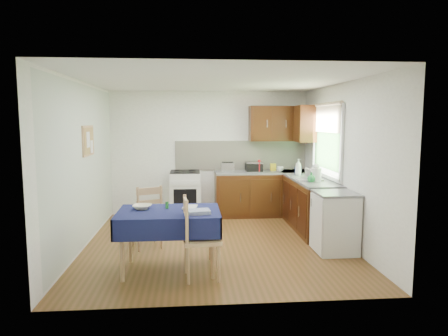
{
  "coord_description": "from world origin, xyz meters",
  "views": [
    {
      "loc": [
        -0.38,
        -6.05,
        1.91
      ],
      "look_at": [
        0.14,
        0.24,
        1.16
      ],
      "focal_mm": 32.0,
      "sensor_mm": 36.0,
      "label": 1
    }
  ],
  "objects": [
    {
      "name": "tea_towel",
      "position": [
        -0.29,
        -1.26,
        0.8
      ],
      "size": [
        0.29,
        0.24,
        0.05
      ],
      "primitive_type": "cube",
      "rotation": [
        0.0,
        0.0,
        0.14
      ],
      "color": "navy",
      "rests_on": "dining_table"
    },
    {
      "name": "floor",
      "position": [
        0.0,
        0.0,
        0.0
      ],
      "size": [
        4.2,
        4.2,
        0.0
      ],
      "primitive_type": "plane",
      "color": "#533816",
      "rests_on": "ground"
    },
    {
      "name": "chair_far",
      "position": [
        -1.04,
        -0.14,
        0.51
      ],
      "size": [
        0.55,
        0.55,
        0.96
      ],
      "rotation": [
        0.0,
        0.0,
        3.53
      ],
      "color": "tan",
      "rests_on": "ground"
    },
    {
      "name": "kettle",
      "position": [
        1.71,
        0.42,
        1.03
      ],
      "size": [
        0.18,
        0.18,
        0.3
      ],
      "color": "silver",
      "rests_on": "worktop_right"
    },
    {
      "name": "sauce_bottle",
      "position": [
        0.97,
        1.73,
        1.02
      ],
      "size": [
        0.05,
        0.05,
        0.24
      ],
      "primitive_type": "cylinder",
      "color": "red",
      "rests_on": "worktop_back"
    },
    {
      "name": "sandwich_press",
      "position": [
        0.88,
        1.84,
        0.99
      ],
      "size": [
        0.33,
        0.28,
        0.19
      ],
      "rotation": [
        0.0,
        0.0,
        -0.43
      ],
      "color": "black",
      "rests_on": "worktop_back"
    },
    {
      "name": "upper_cabinets",
      "position": [
        1.52,
        1.8,
        1.85
      ],
      "size": [
        1.2,
        0.85,
        0.7
      ],
      "color": "#361109",
      "rests_on": "wall_back"
    },
    {
      "name": "ceiling",
      "position": [
        0.0,
        0.0,
        2.5
      ],
      "size": [
        4.0,
        4.2,
        0.02
      ],
      "primitive_type": "cube",
      "color": "white",
      "rests_on": "wall_back"
    },
    {
      "name": "splashback",
      "position": [
        0.65,
        2.08,
        1.2
      ],
      "size": [
        2.7,
        0.02,
        0.6
      ],
      "primitive_type": "cube",
      "color": "#F1E8CD",
      "rests_on": "wall_back"
    },
    {
      "name": "dish_rack",
      "position": [
        1.63,
        0.56,
        0.92
      ],
      "size": [
        0.43,
        0.33,
        0.2
      ],
      "rotation": [
        0.0,
        0.0,
        -0.31
      ],
      "color": "gray",
      "rests_on": "worktop_right"
    },
    {
      "name": "toaster",
      "position": [
        0.34,
        1.78,
        0.99
      ],
      "size": [
        0.26,
        0.16,
        0.2
      ],
      "rotation": [
        0.0,
        0.0,
        0.15
      ],
      "color": "#ACACB0",
      "rests_on": "worktop_back"
    },
    {
      "name": "soap_bottle_b",
      "position": [
        1.64,
        1.31,
        1.0
      ],
      "size": [
        0.13,
        0.13,
        0.21
      ],
      "primitive_type": "imported",
      "rotation": [
        0.0,
        0.0,
        2.42
      ],
      "color": "#1C44A6",
      "rests_on": "worktop_right"
    },
    {
      "name": "stove",
      "position": [
        -0.5,
        1.8,
        0.46
      ],
      "size": [
        0.6,
        0.61,
        0.92
      ],
      "color": "silver",
      "rests_on": "ground"
    },
    {
      "name": "worktop_back",
      "position": [
        1.05,
        1.8,
        0.88
      ],
      "size": [
        1.9,
        0.6,
        0.04
      ],
      "primitive_type": "cube",
      "color": "slate",
      "rests_on": "base_cabinets"
    },
    {
      "name": "worktop_right",
      "position": [
        1.7,
        0.65,
        0.88
      ],
      "size": [
        0.6,
        1.7,
        0.04
      ],
      "primitive_type": "cube",
      "color": "slate",
      "rests_on": "base_cabinets"
    },
    {
      "name": "yellow_packet",
      "position": [
        1.28,
        1.88,
        0.97
      ],
      "size": [
        0.11,
        0.08,
        0.14
      ],
      "primitive_type": "cube",
      "rotation": [
        0.0,
        0.0,
        -0.11
      ],
      "color": "yellow",
      "rests_on": "worktop_back"
    },
    {
      "name": "window",
      "position": [
        1.97,
        0.7,
        1.65
      ],
      "size": [
        0.04,
        1.48,
        1.26
      ],
      "color": "#285322",
      "rests_on": "wall_right"
    },
    {
      "name": "book",
      "position": [
        -0.49,
        -0.91,
        0.79
      ],
      "size": [
        0.21,
        0.27,
        0.02
      ],
      "primitive_type": "imported",
      "rotation": [
        0.0,
        0.0,
        -0.14
      ],
      "color": "white",
      "rests_on": "dining_table"
    },
    {
      "name": "soap_bottle_c",
      "position": [
        1.6,
        0.33,
        0.98
      ],
      "size": [
        0.16,
        0.16,
        0.16
      ],
      "primitive_type": "imported",
      "rotation": [
        0.0,
        0.0,
        3.49
      ],
      "color": "#25873F",
      "rests_on": "worktop_right"
    },
    {
      "name": "spice_jar",
      "position": [
        -0.7,
        -0.93,
        0.82
      ],
      "size": [
        0.04,
        0.04,
        0.09
      ],
      "primitive_type": "cylinder",
      "color": "#23832E",
      "rests_on": "dining_table"
    },
    {
      "name": "cup",
      "position": [
        1.39,
        1.69,
        0.95
      ],
      "size": [
        0.15,
        0.15,
        0.11
      ],
      "primitive_type": "imported",
      "rotation": [
        0.0,
        0.0,
        -0.16
      ],
      "color": "silver",
      "rests_on": "worktop_back"
    },
    {
      "name": "chair_near",
      "position": [
        -0.31,
        -1.36,
        0.53
      ],
      "size": [
        0.48,
        0.48,
        1.0
      ],
      "rotation": [
        0.0,
        0.0,
        1.65
      ],
      "color": "tan",
      "rests_on": "ground"
    },
    {
      "name": "wall_back",
      "position": [
        0.0,
        2.1,
        1.25
      ],
      "size": [
        4.0,
        0.02,
        2.5
      ],
      "primitive_type": "cube",
      "color": "silver",
      "rests_on": "ground"
    },
    {
      "name": "base_cabinets",
      "position": [
        1.36,
        1.26,
        0.43
      ],
      "size": [
        1.9,
        2.3,
        0.86
      ],
      "color": "#361109",
      "rests_on": "ground"
    },
    {
      "name": "dining_table",
      "position": [
        -0.67,
        -1.07,
        0.67
      ],
      "size": [
        1.28,
        0.87,
        0.78
      ],
      "rotation": [
        0.0,
        0.0,
        -0.05
      ],
      "color": "#0E193B",
      "rests_on": "ground"
    },
    {
      "name": "plate_bowl",
      "position": [
        -1.01,
        -0.95,
        0.81
      ],
      "size": [
        0.27,
        0.27,
        0.06
      ],
      "primitive_type": "imported",
      "rotation": [
        0.0,
        0.0,
        -0.17
      ],
      "color": "#F7EECA",
      "rests_on": "dining_table"
    },
    {
      "name": "wall_left",
      "position": [
        -2.0,
        0.0,
        1.25
      ],
      "size": [
        0.02,
        4.2,
        2.5
      ],
      "primitive_type": "cube",
      "color": "silver",
      "rests_on": "ground"
    },
    {
      "name": "corkboard",
      "position": [
        -1.97,
        0.3,
        1.6
      ],
      "size": [
        0.04,
        0.62,
        0.47
      ],
      "color": "tan",
      "rests_on": "wall_left"
    },
    {
      "name": "wall_right",
      "position": [
        2.0,
        0.0,
        1.25
      ],
      "size": [
        0.02,
        4.2,
        2.5
      ],
      "primitive_type": "cube",
      "color": "silver",
      "rests_on": "ground"
    },
    {
      "name": "soap_bottle_a",
      "position": [
        1.61,
        1.19,
        1.05
      ],
      "size": [
        0.16,
        0.16,
        0.3
      ],
      "primitive_type": "imported",
      "rotation": [
        0.0,
        0.0,
        0.8
      ],
      "color": "silver",
      "rests_on": "worktop_right"
    },
    {
      "name": "wall_front",
      "position": [
        0.0,
        -2.1,
        1.25
      ],
      "size": [
        4.0,
        0.02,
        2.5
      ],
      "primitive_type": "cube",
      "color": "silver",
      "rests_on": "ground"
    },
    {
      "name": "worktop_corner",
      "position": [
        1.7,
        1.8,
        0.88
      ],
      "size": [
        0.6,
        0.6,
        0.04
      ],
      "primitive_type": "cube",
      "color": "slate",
      "rests_on": "base_cabinets"
    },
    {
      "name": "fridge",
      "position": [
        1.7,
        -0.55,
        0.44
      ],
      "size": [
        0.58,
        0.6,
        0.89
      ],
      "color": "silver",
      "rests_on": "ground"
    }
  ]
}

